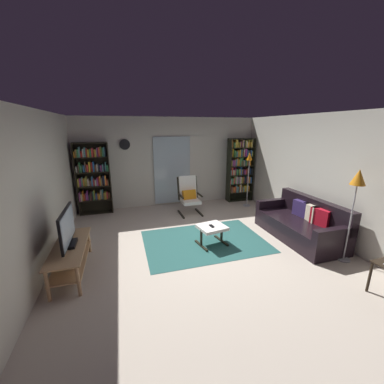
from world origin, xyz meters
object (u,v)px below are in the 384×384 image
object	(u,v)px
television	(67,229)
wall_clock	(125,144)
floor_lamp_by_shelf	(249,165)
leather_sofa	(301,224)
tv_stand	(71,255)
ottoman	(212,229)
tv_remote	(212,226)
bookshelf_near_tv	(93,176)
cell_phone	(212,226)
lounge_armchair	(189,194)
bookshelf_near_sofa	(240,169)
floor_lamp_by_sofa	(357,185)

from	to	relation	value
television	wall_clock	size ratio (longest dim) A/B	3.18
floor_lamp_by_shelf	leather_sofa	bearing A→B (deg)	-89.38
tv_stand	wall_clock	size ratio (longest dim) A/B	4.77
ottoman	tv_remote	distance (m)	0.08
bookshelf_near_tv	floor_lamp_by_shelf	distance (m)	4.37
leather_sofa	wall_clock	xyz separation A→B (m)	(-3.46, 3.07, 1.54)
leather_sofa	cell_phone	world-z (taller)	leather_sofa
television	floor_lamp_by_shelf	size ratio (longest dim) A/B	0.57
tv_remote	cell_phone	distance (m)	0.02
bookshelf_near_tv	cell_phone	size ratio (longest dim) A/B	13.82
lounge_armchair	ottoman	world-z (taller)	lounge_armchair
leather_sofa	bookshelf_near_sofa	bearing A→B (deg)	89.84
floor_lamp_by_shelf	bookshelf_near_sofa	bearing A→B (deg)	86.96
tv_remote	wall_clock	distance (m)	3.52
wall_clock	cell_phone	bearing A→B (deg)	-61.99
bookshelf_near_sofa	floor_lamp_by_shelf	bearing A→B (deg)	-93.04
ottoman	cell_phone	distance (m)	0.08
bookshelf_near_tv	leather_sofa	bearing A→B (deg)	-33.96
tv_stand	ottoman	xyz separation A→B (m)	(2.53, 0.27, 0.01)
ottoman	tv_stand	bearing A→B (deg)	-173.94
floor_lamp_by_sofa	television	bearing A→B (deg)	167.93
lounge_armchair	tv_remote	world-z (taller)	lounge_armchair
bookshelf_near_sofa	cell_phone	bearing A→B (deg)	-126.89
television	bookshelf_near_tv	xyz separation A→B (m)	(0.14, 2.92, 0.27)
bookshelf_near_tv	wall_clock	xyz separation A→B (m)	(0.88, 0.15, 0.81)
television	tv_remote	world-z (taller)	television
television	tv_stand	bearing A→B (deg)	-102.99
leather_sofa	bookshelf_near_tv	bearing A→B (deg)	146.04
lounge_armchair	wall_clock	xyz separation A→B (m)	(-1.58, 0.90, 1.32)
leather_sofa	wall_clock	world-z (taller)	wall_clock
floor_lamp_by_shelf	floor_lamp_by_sofa	bearing A→B (deg)	-87.59
leather_sofa	ottoman	world-z (taller)	leather_sofa
television	lounge_armchair	bearing A→B (deg)	39.86
bookshelf_near_sofa	floor_lamp_by_shelf	size ratio (longest dim) A/B	1.22
bookshelf_near_sofa	tv_remote	world-z (taller)	bookshelf_near_sofa
bookshelf_near_sofa	leather_sofa	bearing A→B (deg)	-90.16
lounge_armchair	floor_lamp_by_sofa	distance (m)	3.82
leather_sofa	floor_lamp_by_sofa	bearing A→B (deg)	-83.51
lounge_armchair	floor_lamp_by_sofa	bearing A→B (deg)	-57.77
tv_stand	floor_lamp_by_sofa	distance (m)	4.81
ottoman	wall_clock	xyz separation A→B (m)	(-1.51, 2.82, 1.52)
bookshelf_near_sofa	lounge_armchair	size ratio (longest dim) A/B	1.94
bookshelf_near_sofa	ottoman	world-z (taller)	bookshelf_near_sofa
television	bookshelf_near_sofa	size ratio (longest dim) A/B	0.46
leather_sofa	tv_stand	bearing A→B (deg)	-179.84
tv_stand	cell_phone	world-z (taller)	tv_stand
bookshelf_near_sofa	floor_lamp_by_sofa	world-z (taller)	bookshelf_near_sofa
lounge_armchair	floor_lamp_by_shelf	bearing A→B (deg)	2.75
bookshelf_near_sofa	tv_remote	xyz separation A→B (m)	(-1.97, -2.63, -0.63)
floor_lamp_by_sofa	floor_lamp_by_shelf	bearing A→B (deg)	92.41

